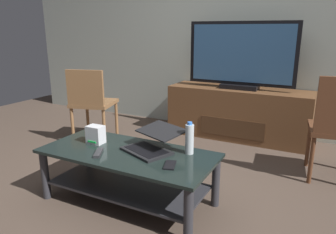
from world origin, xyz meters
TOP-DOWN VIEW (x-y plane):
  - ground_plane at (0.00, 0.00)m, footprint 7.68×7.68m
  - back_wall at (0.00, 2.12)m, footprint 6.40×0.12m
  - coffee_table at (-0.13, -0.07)m, footprint 1.30×0.60m
  - media_cabinet at (0.19, 1.80)m, footprint 1.66×0.49m
  - television at (0.19, 1.78)m, footprint 1.24×0.20m
  - side_chair at (-1.24, 0.84)m, footprint 0.54×0.54m
  - laptop at (0.03, 0.04)m, footprint 0.46×0.48m
  - router_box at (-0.45, -0.03)m, footprint 0.13×0.10m
  - water_bottle_near at (0.29, 0.11)m, footprint 0.06×0.06m
  - cell_phone at (0.26, -0.15)m, footprint 0.11×0.15m
  - tv_remote at (-0.28, -0.21)m, footprint 0.12×0.16m

SIDE VIEW (x-z plane):
  - ground_plane at x=0.00m, z-range 0.00..0.00m
  - coffee_table at x=-0.13m, z-range 0.08..0.49m
  - media_cabinet at x=0.19m, z-range 0.00..0.60m
  - cell_phone at x=0.26m, z-range 0.41..0.42m
  - tv_remote at x=-0.28m, z-range 0.41..0.43m
  - laptop at x=0.03m, z-range 0.39..0.55m
  - router_box at x=-0.45m, z-range 0.41..0.55m
  - side_chair at x=-1.24m, z-range 0.07..0.93m
  - water_bottle_near at x=0.29m, z-range 0.40..0.64m
  - television at x=0.19m, z-range 0.59..1.35m
  - back_wall at x=0.00m, z-range 0.00..2.80m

